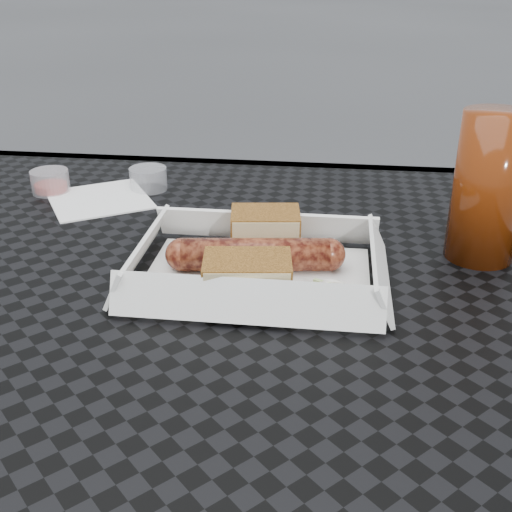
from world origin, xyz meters
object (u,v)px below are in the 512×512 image
at_px(food_tray, 257,277).
at_px(bratwurst, 255,255).
at_px(patio_table, 151,342).
at_px(drink_glass, 488,188).

xyz_separation_m(food_tray, bratwurst, (-0.00, 0.01, 0.02)).
relative_size(patio_table, food_tray, 3.64).
xyz_separation_m(bratwurst, drink_glass, (0.23, 0.07, 0.06)).
relative_size(food_tray, bratwurst, 1.23).
bearing_deg(patio_table, drink_glass, 15.55).
distance_m(food_tray, drink_glass, 0.25).
distance_m(patio_table, food_tray, 0.14).
bearing_deg(food_tray, patio_table, -173.31).
xyz_separation_m(patio_table, drink_glass, (0.34, 0.09, 0.15)).
bearing_deg(food_tray, bratwurst, 105.98).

